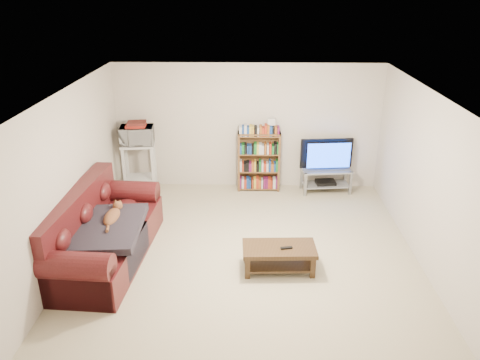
{
  "coord_description": "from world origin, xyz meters",
  "views": [
    {
      "loc": [
        0.05,
        -6.04,
        3.75
      ],
      "look_at": [
        -0.1,
        0.4,
        1.0
      ],
      "focal_mm": 35.0,
      "sensor_mm": 36.0,
      "label": 1
    }
  ],
  "objects_px": {
    "sofa": "(100,237)",
    "tv_stand": "(326,176)",
    "bookshelf": "(259,160)",
    "coffee_table": "(279,254)"
  },
  "relations": [
    {
      "from": "sofa",
      "to": "tv_stand",
      "type": "bearing_deg",
      "value": 37.8
    },
    {
      "from": "sofa",
      "to": "coffee_table",
      "type": "relative_size",
      "value": 2.41
    },
    {
      "from": "bookshelf",
      "to": "coffee_table",
      "type": "bearing_deg",
      "value": -85.19
    },
    {
      "from": "sofa",
      "to": "bookshelf",
      "type": "distance_m",
      "value": 3.43
    },
    {
      "from": "bookshelf",
      "to": "sofa",
      "type": "bearing_deg",
      "value": -133.11
    },
    {
      "from": "bookshelf",
      "to": "tv_stand",
      "type": "bearing_deg",
      "value": -3.71
    },
    {
      "from": "tv_stand",
      "to": "bookshelf",
      "type": "bearing_deg",
      "value": 171.01
    },
    {
      "from": "sofa",
      "to": "coffee_table",
      "type": "distance_m",
      "value": 2.59
    },
    {
      "from": "sofa",
      "to": "bookshelf",
      "type": "relative_size",
      "value": 2.15
    },
    {
      "from": "coffee_table",
      "to": "bookshelf",
      "type": "height_order",
      "value": "bookshelf"
    }
  ]
}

